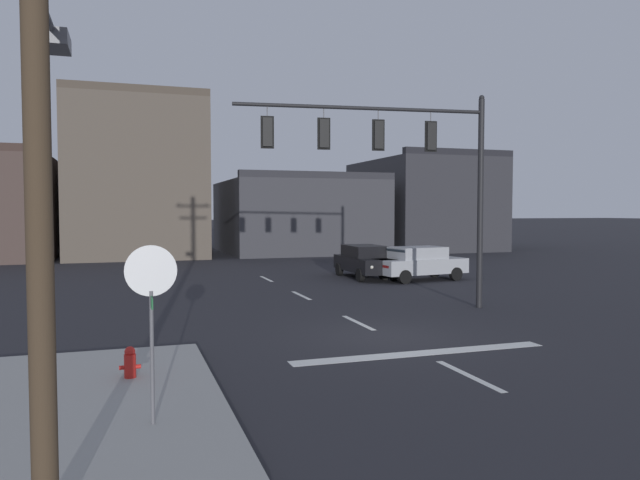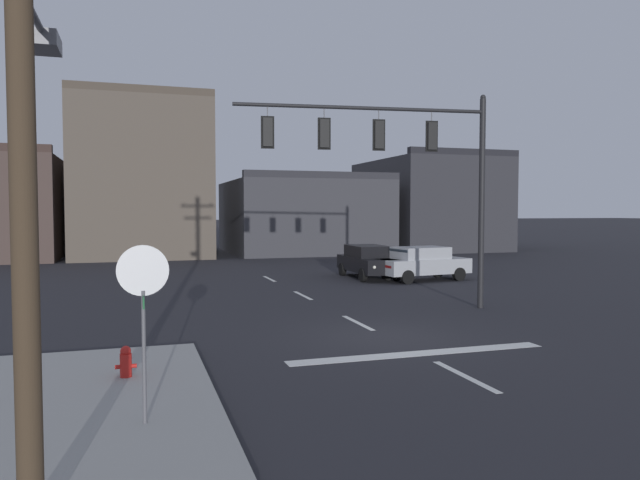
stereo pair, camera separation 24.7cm
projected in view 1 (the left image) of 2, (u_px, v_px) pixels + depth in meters
The scene contains 11 objects.
ground_plane at pixel (386, 336), 15.87m from camera, with size 400.00×400.00×0.00m, color #232328.
sidewalk_near_corner at pixel (68, 411), 9.73m from camera, with size 5.00×8.00×0.15m, color gray.
stop_bar_paint at pixel (422, 353), 13.97m from camera, with size 6.40×0.50×0.01m, color silver.
lane_centreline at pixel (358, 323), 17.77m from camera, with size 0.16×26.40×0.01m.
signal_mast_near_side at pixel (400, 155), 19.75m from camera, with size 8.43×1.20×7.25m.
stop_sign at pixel (151, 291), 8.84m from camera, with size 0.76×0.64×2.83m.
car_lot_nearside at pixel (365, 261), 29.52m from camera, with size 1.95×4.47×1.61m.
car_lot_middle at pixel (419, 263), 28.45m from camera, with size 4.62×2.37×1.61m.
utility_pole at pixel (36, 30), 5.93m from camera, with size 2.20×2.23×9.56m.
fire_hydrant at pixel (130, 368), 11.39m from camera, with size 0.40×0.30×0.75m.
building_row at pixel (235, 201), 46.33m from camera, with size 43.97×12.57×11.47m.
Camera 1 is at (-6.59, -14.38, 3.34)m, focal length 33.53 mm.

